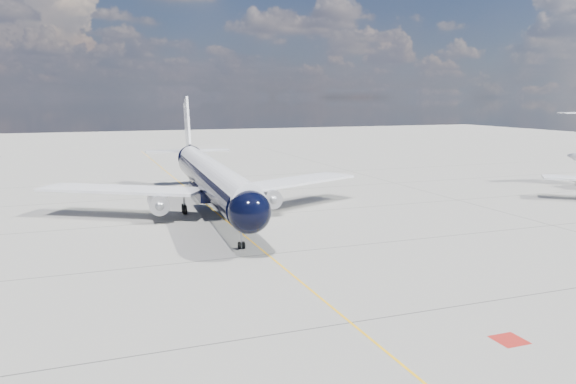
% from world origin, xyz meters
% --- Properties ---
extents(ground, '(320.00, 320.00, 0.00)m').
position_xyz_m(ground, '(0.00, 30.00, 0.00)').
color(ground, gray).
rests_on(ground, ground).
extents(taxiway_centerline, '(0.16, 160.00, 0.01)m').
position_xyz_m(taxiway_centerline, '(0.00, 25.00, 0.00)').
color(taxiway_centerline, '#FAB20D').
rests_on(taxiway_centerline, ground).
extents(red_marking, '(1.60, 1.60, 0.01)m').
position_xyz_m(red_marking, '(6.80, -10.00, 0.00)').
color(red_marking, maroon).
rests_on(red_marking, ground).
extents(main_airliner, '(36.40, 44.38, 12.82)m').
position_xyz_m(main_airliner, '(-0.51, 28.49, 3.98)').
color(main_airliner, black).
rests_on(main_airliner, ground).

